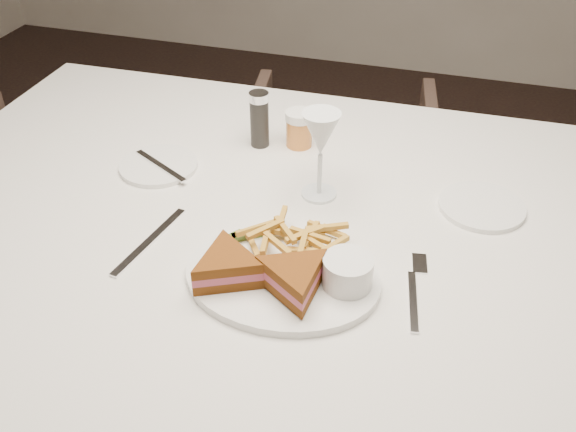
# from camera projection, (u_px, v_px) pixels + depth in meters

# --- Properties ---
(table) EXTENTS (1.61, 1.09, 0.75)m
(table) POSITION_uv_depth(u_px,v_px,m) (295.00, 360.00, 1.39)
(table) COLOR silver
(table) RESTS_ON ground
(chair_far) EXTENTS (0.68, 0.65, 0.62)m
(chair_far) POSITION_uv_depth(u_px,v_px,m) (338.00, 176.00, 2.11)
(chair_far) COLOR #4C382E
(chair_far) RESTS_ON ground
(table_setting) EXTENTS (0.80, 0.61, 0.18)m
(table_setting) POSITION_uv_depth(u_px,v_px,m) (291.00, 226.00, 1.10)
(table_setting) COLOR white
(table_setting) RESTS_ON table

